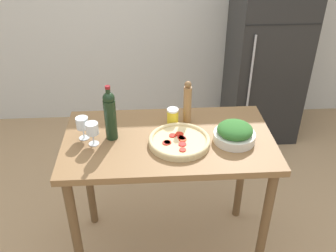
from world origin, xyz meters
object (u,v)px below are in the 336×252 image
at_px(salad_bowl, 235,133).
at_px(homemade_pizza, 179,141).
at_px(salt_canister, 173,117).
at_px(wine_glass_far, 82,124).
at_px(wine_bottle, 110,114).
at_px(refrigerator, 266,53).
at_px(wine_glass_near, 92,130).
at_px(pepper_mill, 187,103).

distance_m(salad_bowl, homemade_pizza, 0.32).
bearing_deg(homemade_pizza, salt_canister, 96.03).
bearing_deg(wine_glass_far, wine_bottle, -1.63).
relative_size(refrigerator, wine_bottle, 5.09).
height_order(refrigerator, salad_bowl, refrigerator).
bearing_deg(salt_canister, wine_glass_near, -158.35).
bearing_deg(pepper_mill, wine_glass_near, -159.08).
bearing_deg(pepper_mill, salt_canister, -162.84).
xyz_separation_m(wine_glass_far, homemade_pizza, (0.55, -0.09, -0.08)).
xyz_separation_m(refrigerator, pepper_mill, (-0.92, -1.36, 0.23)).
relative_size(pepper_mill, homemade_pizza, 0.78).
bearing_deg(homemade_pizza, pepper_mill, 74.06).
height_order(wine_glass_far, homemade_pizza, wine_glass_far).
height_order(wine_glass_near, homemade_pizza, wine_glass_near).
xyz_separation_m(refrigerator, salad_bowl, (-0.67, -1.59, 0.14)).
xyz_separation_m(wine_glass_near, pepper_mill, (0.56, 0.21, 0.04)).
xyz_separation_m(pepper_mill, salt_canister, (-0.09, -0.03, -0.08)).
bearing_deg(wine_glass_near, wine_glass_far, 134.98).
distance_m(refrigerator, pepper_mill, 1.66).
bearing_deg(wine_bottle, refrigerator, 47.88).
relative_size(homemade_pizza, salt_canister, 3.28).
relative_size(refrigerator, homemade_pizza, 4.83).
distance_m(wine_glass_near, pepper_mill, 0.60).
bearing_deg(refrigerator, salt_canister, -125.92).
relative_size(wine_glass_near, salad_bowl, 0.57).
bearing_deg(refrigerator, wine_bottle, -132.12).
bearing_deg(homemade_pizza, wine_bottle, 167.29).
distance_m(wine_glass_far, pepper_mill, 0.64).
relative_size(salad_bowl, homemade_pizza, 0.68).
bearing_deg(wine_glass_near, pepper_mill, 20.92).
height_order(wine_bottle, salad_bowl, wine_bottle).
bearing_deg(salt_canister, wine_glass_far, -166.99).
bearing_deg(salad_bowl, homemade_pizza, -178.01).
bearing_deg(salt_canister, homemade_pizza, -83.97).
distance_m(wine_bottle, wine_glass_near, 0.13).
bearing_deg(salt_canister, salad_bowl, -30.79).
bearing_deg(wine_bottle, salad_bowl, -6.18).
relative_size(wine_glass_near, homemade_pizza, 0.39).
height_order(wine_glass_far, salt_canister, wine_glass_far).
xyz_separation_m(wine_glass_near, homemade_pizza, (0.49, -0.03, -0.08)).
relative_size(refrigerator, wine_glass_near, 12.35).
bearing_deg(wine_glass_near, salt_canister, 21.65).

